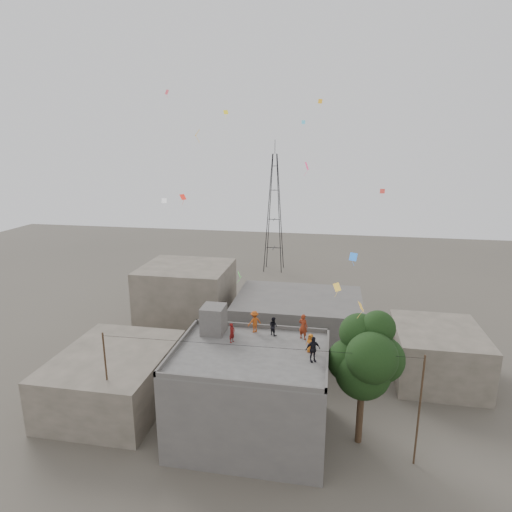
% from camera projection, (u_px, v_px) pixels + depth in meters
% --- Properties ---
extents(ground, '(140.00, 140.00, 0.00)m').
position_uv_depth(ground, '(251.00, 433.00, 29.33)').
color(ground, '#4C473E').
rests_on(ground, ground).
extents(main_building, '(10.00, 8.00, 6.10)m').
position_uv_depth(main_building, '(251.00, 394.00, 28.57)').
color(main_building, '#514F4C').
rests_on(main_building, ground).
extents(parapet, '(10.00, 8.00, 0.30)m').
position_uv_depth(parapet, '(251.00, 350.00, 27.77)').
color(parapet, '#514F4C').
rests_on(parapet, main_building).
extents(stair_head_box, '(1.60, 1.80, 2.00)m').
position_uv_depth(stair_head_box, '(214.00, 319.00, 30.58)').
color(stair_head_box, '#514F4C').
rests_on(stair_head_box, main_building).
extents(neighbor_west, '(8.00, 10.00, 4.00)m').
position_uv_depth(neighbor_west, '(115.00, 377.00, 32.63)').
color(neighbor_west, '#595246').
rests_on(neighbor_west, ground).
extents(neighbor_north, '(12.00, 9.00, 5.00)m').
position_uv_depth(neighbor_north, '(298.00, 322.00, 41.70)').
color(neighbor_north, '#514F4C').
rests_on(neighbor_north, ground).
extents(neighbor_northwest, '(9.00, 8.00, 7.00)m').
position_uv_depth(neighbor_northwest, '(187.00, 298.00, 45.42)').
color(neighbor_northwest, '#595246').
rests_on(neighbor_northwest, ground).
extents(neighbor_east, '(7.00, 8.00, 4.40)m').
position_uv_depth(neighbor_east, '(437.00, 354.00, 35.90)').
color(neighbor_east, '#595246').
rests_on(neighbor_east, ground).
extents(tree, '(4.90, 4.60, 9.10)m').
position_uv_depth(tree, '(366.00, 358.00, 27.10)').
color(tree, black).
rests_on(tree, ground).
extents(utility_line, '(20.12, 0.62, 7.40)m').
position_uv_depth(utility_line, '(255.00, 395.00, 27.10)').
color(utility_line, black).
rests_on(utility_line, ground).
extents(transmission_tower, '(2.97, 2.97, 20.01)m').
position_uv_depth(transmission_tower, '(274.00, 213.00, 65.86)').
color(transmission_tower, black).
rests_on(transmission_tower, ground).
extents(person_red_adult, '(0.79, 0.68, 1.83)m').
position_uv_depth(person_red_adult, '(303.00, 327.00, 29.57)').
color(person_red_adult, maroon).
rests_on(person_red_adult, main_building).
extents(person_orange_child, '(0.74, 0.65, 1.26)m').
position_uv_depth(person_orange_child, '(310.00, 343.00, 27.73)').
color(person_orange_child, '#C96317').
rests_on(person_orange_child, main_building).
extents(person_dark_child, '(0.83, 0.79, 1.34)m').
position_uv_depth(person_dark_child, '(273.00, 326.00, 30.26)').
color(person_dark_child, black).
rests_on(person_dark_child, main_building).
extents(person_dark_adult, '(1.05, 0.81, 1.66)m').
position_uv_depth(person_dark_adult, '(313.00, 349.00, 26.47)').
color(person_dark_adult, black).
rests_on(person_dark_adult, main_building).
extents(person_orange_adult, '(1.19, 1.11, 1.61)m').
position_uv_depth(person_orange_adult, '(255.00, 322.00, 30.67)').
color(person_orange_adult, '#A74513').
rests_on(person_orange_adult, main_building).
extents(person_red_child, '(0.50, 0.59, 1.38)m').
position_uv_depth(person_red_child, '(232.00, 333.00, 29.11)').
color(person_red_child, '#62100F').
rests_on(person_red_child, main_building).
extents(kites, '(18.25, 19.01, 12.94)m').
position_uv_depth(kites, '(280.00, 198.00, 30.79)').
color(kites, red).
rests_on(kites, ground).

